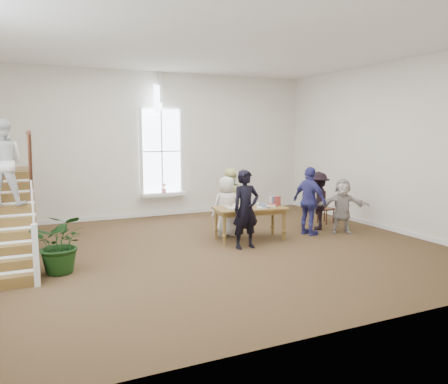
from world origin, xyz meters
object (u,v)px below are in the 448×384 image
woman_cluster_b (318,201)px  floor_plant (61,243)px  elderly_woman (227,206)px  person_yellow (229,200)px  side_chair (324,206)px  police_officer (246,209)px  woman_cluster_c (342,206)px  library_table (250,211)px  woman_cluster_a (310,201)px

woman_cluster_b → floor_plant: (-6.69, -1.08, -0.22)m
woman_cluster_b → floor_plant: 6.78m
elderly_woman → floor_plant: bearing=25.7°
elderly_woman → person_yellow: 0.59m
elderly_woman → side_chair: size_ratio=1.67×
police_officer → woman_cluster_c: bearing=2.9°
person_yellow → woman_cluster_b: person_yellow is taller
woman_cluster_b → woman_cluster_c: (0.30, -0.65, -0.07)m
library_table → elderly_woman: elderly_woman is taller
person_yellow → side_chair: bearing=166.8°
police_officer → elderly_woman: 1.26m
person_yellow → woman_cluster_c: bearing=140.7°
floor_plant → side_chair: 7.58m
library_table → woman_cluster_c: 2.57m
police_officer → floor_plant: size_ratio=1.57×
police_officer → woman_cluster_c: police_officer is taller
woman_cluster_c → floor_plant: woman_cluster_c is taller
elderly_woman → police_officer: bearing=92.1°
elderly_woman → person_yellow: person_yellow is taller
police_officer → floor_plant: police_officer is taller
person_yellow → woman_cluster_a: woman_cluster_a is taller
elderly_woman → woman_cluster_a: 2.15m
elderly_woman → woman_cluster_b: size_ratio=0.97×
elderly_woman → woman_cluster_c: size_ratio=1.06×
woman_cluster_b → side_chair: size_ratio=1.73×
person_yellow → side_chair: (2.99, -0.18, -0.34)m
woman_cluster_c → floor_plant: size_ratio=1.26×
elderly_woman → woman_cluster_a: (2.00, -0.78, 0.12)m
elderly_woman → woman_cluster_c: (2.90, -0.98, -0.04)m
woman_cluster_a → floor_plant: size_ratio=1.54×
police_officer → woman_cluster_a: police_officer is taller
elderly_woman → person_yellow: bearing=-114.3°
library_table → person_yellow: 1.11m
floor_plant → person_yellow: bearing=23.5°
elderly_woman → woman_cluster_b: bearing=179.5°
floor_plant → elderly_woman: bearing=19.0°
side_chair → person_yellow: bearing=162.0°
woman_cluster_b → elderly_woman: bearing=-61.7°
police_officer → woman_cluster_a: size_ratio=1.02×
library_table → elderly_woman: (-0.36, 0.61, 0.03)m
library_table → woman_cluster_c: bearing=-1.9°
library_table → woman_cluster_c: size_ratio=1.26×
woman_cluster_b → woman_cluster_c: 0.72m
police_officer → woman_cluster_c: (3.00, 0.27, -0.18)m
woman_cluster_a → woman_cluster_c: size_ratio=1.22×
person_yellow → woman_cluster_c: person_yellow is taller
police_officer → woman_cluster_b: (2.70, 0.92, -0.11)m
police_officer → library_table: bearing=52.4°
library_table → floor_plant: 4.52m
elderly_woman → woman_cluster_a: size_ratio=0.87×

